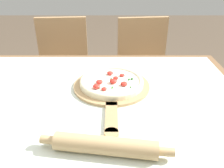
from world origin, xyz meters
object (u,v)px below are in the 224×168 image
at_px(pizza, 112,82).
at_px(chair_right, 143,68).
at_px(rolling_pin, 106,146).
at_px(pizza_peel, 112,88).
at_px(chair_left, 64,68).

xyz_separation_m(pizza, chair_right, (0.25, 0.77, -0.28)).
xyz_separation_m(pizza, rolling_pin, (-0.02, -0.40, 0.00)).
distance_m(pizza, chair_right, 0.85).
relative_size(pizza_peel, rolling_pin, 1.30).
relative_size(pizza_peel, chair_right, 0.59).
distance_m(pizza, rolling_pin, 0.40).
relative_size(chair_left, chair_right, 1.00).
relative_size(pizza, chair_right, 0.32).
height_order(pizza, rolling_pin, rolling_pin).
relative_size(pizza, rolling_pin, 0.71).
bearing_deg(pizza, pizza_peel, -89.46).
distance_m(chair_left, chair_right, 0.62).
distance_m(pizza_peel, pizza, 0.03).
xyz_separation_m(chair_left, chair_right, (0.62, -0.00, 0.00)).
xyz_separation_m(rolling_pin, chair_left, (-0.36, 1.17, -0.29)).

